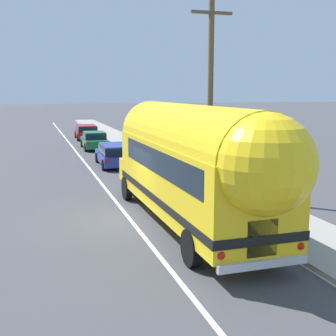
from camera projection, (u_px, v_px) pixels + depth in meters
ground_plane at (130, 219)px, 16.07m from camera, size 300.00×300.00×0.00m
lane_markings at (114, 165)px, 27.83m from camera, size 3.59×80.00×0.01m
sidewalk_slab at (173, 166)px, 26.88m from camera, size 2.79×90.00×0.15m
utility_pole at (210, 94)px, 18.81m from camera, size 1.80×0.24×8.50m
painted_bus at (194, 161)px, 14.44m from camera, size 2.69×12.22×4.12m
car_lead at (115, 153)px, 27.26m from camera, size 2.06×4.52×1.37m
car_second at (94, 140)px, 35.44m from camera, size 1.94×4.43×1.37m
car_third at (86, 131)px, 42.52m from camera, size 2.10×4.46×1.37m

